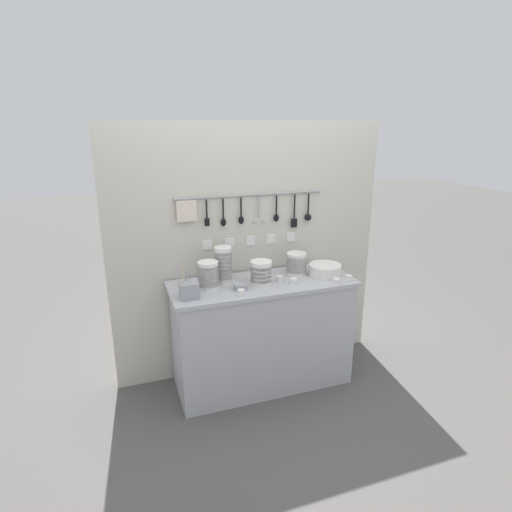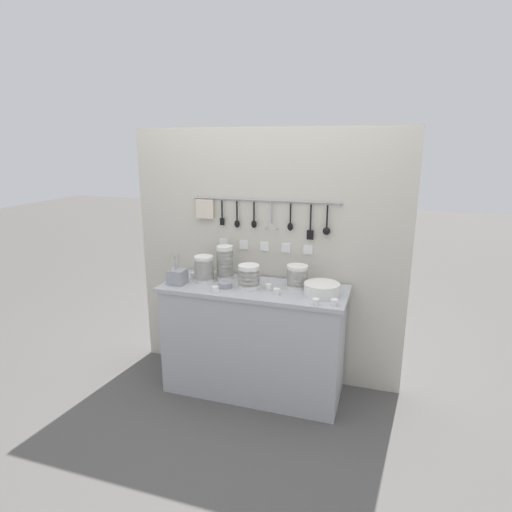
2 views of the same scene
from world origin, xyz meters
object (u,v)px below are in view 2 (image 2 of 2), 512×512
object	(u,v)px
plate_stack	(322,289)
cup_front_left	(215,289)
bowl_stack_nested_right	(297,277)
cup_mid_row	(315,302)
cup_front_right	(193,275)
cup_beside_plates	(269,287)
bowl_stack_wide_centre	(204,269)
cup_edge_far	(276,291)
cutlery_caddy	(177,277)
cup_back_right	(334,302)
bowl_stack_back_corner	(225,263)
bowl_stack_tall_left	(249,277)
steel_mixing_bowl	(225,285)
cup_edge_near	(217,274)

from	to	relation	value
plate_stack	cup_front_left	world-z (taller)	plate_stack
bowl_stack_nested_right	cup_mid_row	size ratio (longest dim) A/B	3.42
cup_mid_row	cup_front_right	world-z (taller)	same
cup_beside_plates	bowl_stack_wide_centre	bearing A→B (deg)	175.33
cup_mid_row	cup_front_left	bearing A→B (deg)	177.81
bowl_stack_nested_right	cup_edge_far	distance (m)	0.22
cup_front_right	cup_beside_plates	size ratio (longest dim) A/B	1.00
cutlery_caddy	cup_back_right	world-z (taller)	cutlery_caddy
bowl_stack_back_corner	cup_front_right	distance (m)	0.28
cutlery_caddy	cup_back_right	size ratio (longest dim) A/B	5.11
bowl_stack_back_corner	cup_edge_far	distance (m)	0.52
cup_mid_row	bowl_stack_nested_right	bearing A→B (deg)	122.59
cup_beside_plates	cup_edge_far	bearing A→B (deg)	-43.81
bowl_stack_wide_centre	cup_beside_plates	xyz separation A→B (m)	(0.52, -0.04, -0.08)
cup_front_right	cup_beside_plates	bearing A→B (deg)	-7.85
bowl_stack_nested_right	cup_front_right	xyz separation A→B (m)	(-0.82, -0.02, -0.06)
bowl_stack_tall_left	cup_mid_row	xyz separation A→B (m)	(0.52, -0.18, -0.07)
bowl_stack_wide_centre	bowl_stack_back_corner	distance (m)	0.17
cup_edge_far	cup_front_right	xyz separation A→B (m)	(-0.72, 0.16, 0.00)
plate_stack	steel_mixing_bowl	xyz separation A→B (m)	(-0.70, -0.06, -0.02)
cup_beside_plates	cutlery_caddy	bearing A→B (deg)	-173.47
bowl_stack_wide_centre	cup_back_right	xyz separation A→B (m)	(1.01, -0.20, -0.08)
bowl_stack_nested_right	cup_edge_near	world-z (taller)	bowl_stack_nested_right
cup_mid_row	cup_edge_far	bearing A→B (deg)	158.59
bowl_stack_back_corner	cup_back_right	bearing A→B (deg)	-18.49
bowl_stack_nested_right	cup_back_right	world-z (taller)	bowl_stack_nested_right
bowl_stack_wide_centre	cup_beside_plates	size ratio (longest dim) A/B	3.98
cup_back_right	cup_front_right	world-z (taller)	same
bowl_stack_back_corner	plate_stack	distance (m)	0.78
bowl_stack_back_corner	cup_edge_far	world-z (taller)	bowl_stack_back_corner
bowl_stack_nested_right	cup_front_left	world-z (taller)	bowl_stack_nested_right
cutlery_caddy	cup_mid_row	xyz separation A→B (m)	(1.06, -0.11, -0.04)
bowl_stack_nested_right	cup_beside_plates	bearing A→B (deg)	-150.09
steel_mixing_bowl	cup_beside_plates	world-z (taller)	cup_beside_plates
plate_stack	cup_mid_row	distance (m)	0.20
steel_mixing_bowl	cup_front_right	world-z (taller)	cup_front_right
bowl_stack_back_corner	steel_mixing_bowl	world-z (taller)	bowl_stack_back_corner
bowl_stack_wide_centre	bowl_stack_back_corner	world-z (taller)	bowl_stack_back_corner
plate_stack	cutlery_caddy	xyz separation A→B (m)	(-1.07, -0.09, 0.01)
bowl_stack_wide_centre	plate_stack	distance (m)	0.90
bowl_stack_tall_left	plate_stack	bearing A→B (deg)	1.85
cup_back_right	cup_front_right	size ratio (longest dim) A/B	1.00
plate_stack	cup_front_left	bearing A→B (deg)	-166.83
cup_mid_row	cup_beside_plates	size ratio (longest dim) A/B	1.00
bowl_stack_tall_left	steel_mixing_bowl	distance (m)	0.19
steel_mixing_bowl	cup_edge_far	xyz separation A→B (m)	(0.39, -0.03, 0.00)
bowl_stack_wide_centre	cup_beside_plates	bearing A→B (deg)	-4.67
steel_mixing_bowl	cup_edge_far	size ratio (longest dim) A/B	2.09
cup_beside_plates	cup_front_right	bearing A→B (deg)	172.15
cutlery_caddy	cup_front_right	size ratio (longest dim) A/B	5.11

